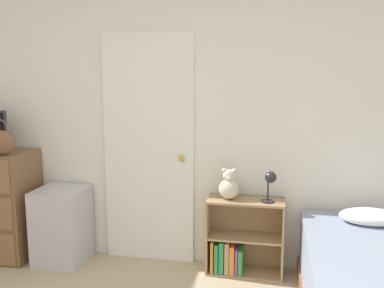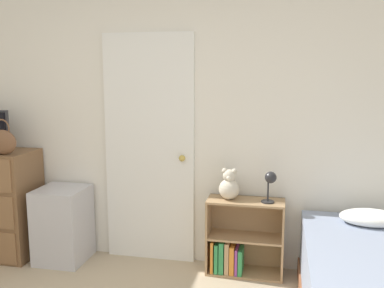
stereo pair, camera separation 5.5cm
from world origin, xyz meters
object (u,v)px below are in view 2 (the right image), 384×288
Objects in this scene: bookshelf at (239,244)px; handbag at (2,142)px; teddy_bear at (229,186)px; desk_lamp at (270,181)px; storage_bin at (63,224)px.

handbag is at bearing -173.18° from bookshelf.
desk_lamp is at bearing -6.51° from teddy_bear.
storage_bin is 1.88m from desk_lamp.
teddy_bear reaches higher than bookshelf.
desk_lamp is (2.25, 0.20, -0.28)m from handbag.
desk_lamp is (0.33, -0.04, 0.07)m from teddy_bear.
teddy_bear is (-0.09, -0.01, 0.50)m from bookshelf.
handbag is at bearing -160.63° from storage_bin.
handbag reaches higher than storage_bin.
handbag is 0.49× the size of bookshelf.
bookshelf is 0.62m from desk_lamp.
storage_bin is 1.54m from teddy_bear.
handbag is 1.19× the size of desk_lamp.
handbag is 1.19× the size of teddy_bear.
handbag is at bearing -173.04° from teddy_bear.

